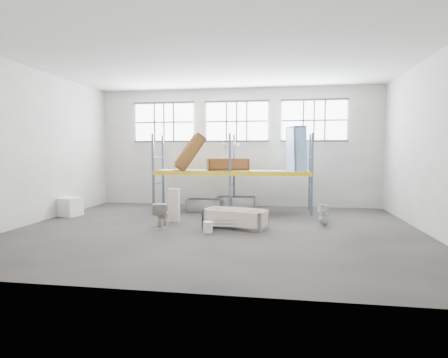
% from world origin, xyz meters
% --- Properties ---
extents(floor, '(12.00, 10.00, 0.10)m').
position_xyz_m(floor, '(0.00, 0.00, -0.05)').
color(floor, '#4D4642').
rests_on(floor, ground).
extents(ceiling, '(12.00, 10.00, 0.10)m').
position_xyz_m(ceiling, '(0.00, 0.00, 5.05)').
color(ceiling, silver).
rests_on(ceiling, ground).
extents(wall_back, '(12.00, 0.10, 5.00)m').
position_xyz_m(wall_back, '(0.00, 5.05, 2.50)').
color(wall_back, '#ABA79F').
rests_on(wall_back, ground).
extents(wall_front, '(12.00, 0.10, 5.00)m').
position_xyz_m(wall_front, '(0.00, -5.05, 2.50)').
color(wall_front, '#BBB6AC').
rests_on(wall_front, ground).
extents(wall_left, '(0.10, 10.00, 5.00)m').
position_xyz_m(wall_left, '(-6.05, 0.00, 2.50)').
color(wall_left, '#B6B1A8').
rests_on(wall_left, ground).
extents(wall_right, '(0.10, 10.00, 5.00)m').
position_xyz_m(wall_right, '(6.05, 0.00, 2.50)').
color(wall_right, '#9C978F').
rests_on(wall_right, ground).
extents(window_left, '(2.60, 0.04, 1.60)m').
position_xyz_m(window_left, '(-3.20, 4.94, 3.60)').
color(window_left, white).
rests_on(window_left, wall_back).
extents(window_mid, '(2.60, 0.04, 1.60)m').
position_xyz_m(window_mid, '(0.00, 4.94, 3.60)').
color(window_mid, white).
rests_on(window_mid, wall_back).
extents(window_right, '(2.60, 0.04, 1.60)m').
position_xyz_m(window_right, '(3.20, 4.94, 3.60)').
color(window_right, white).
rests_on(window_right, wall_back).
extents(rack_upright_la, '(0.08, 0.08, 3.00)m').
position_xyz_m(rack_upright_la, '(-3.00, 2.90, 1.50)').
color(rack_upright_la, slate).
rests_on(rack_upright_la, floor).
extents(rack_upright_lb, '(0.08, 0.08, 3.00)m').
position_xyz_m(rack_upright_lb, '(-3.00, 4.10, 1.50)').
color(rack_upright_lb, slate).
rests_on(rack_upright_lb, floor).
extents(rack_upright_ma, '(0.08, 0.08, 3.00)m').
position_xyz_m(rack_upright_ma, '(0.00, 2.90, 1.50)').
color(rack_upright_ma, slate).
rests_on(rack_upright_ma, floor).
extents(rack_upright_mb, '(0.08, 0.08, 3.00)m').
position_xyz_m(rack_upright_mb, '(0.00, 4.10, 1.50)').
color(rack_upright_mb, slate).
rests_on(rack_upright_mb, floor).
extents(rack_upright_ra, '(0.08, 0.08, 3.00)m').
position_xyz_m(rack_upright_ra, '(3.00, 2.90, 1.50)').
color(rack_upright_ra, slate).
rests_on(rack_upright_ra, floor).
extents(rack_upright_rb, '(0.08, 0.08, 3.00)m').
position_xyz_m(rack_upright_rb, '(3.00, 4.10, 1.50)').
color(rack_upright_rb, slate).
rests_on(rack_upright_rb, floor).
extents(rack_beam_front, '(6.00, 0.10, 0.14)m').
position_xyz_m(rack_beam_front, '(0.00, 2.90, 1.50)').
color(rack_beam_front, yellow).
rests_on(rack_beam_front, floor).
extents(rack_beam_back, '(6.00, 0.10, 0.14)m').
position_xyz_m(rack_beam_back, '(0.00, 4.10, 1.50)').
color(rack_beam_back, yellow).
rests_on(rack_beam_back, floor).
extents(shelf_deck, '(5.90, 1.10, 0.03)m').
position_xyz_m(shelf_deck, '(0.00, 3.50, 1.58)').
color(shelf_deck, gray).
rests_on(shelf_deck, floor).
extents(wet_patch, '(1.80, 1.80, 0.00)m').
position_xyz_m(wet_patch, '(0.00, 2.70, 0.00)').
color(wet_patch, black).
rests_on(wet_patch, floor).
extents(bathtub_beige, '(2.03, 1.29, 0.55)m').
position_xyz_m(bathtub_beige, '(0.53, 0.40, 0.28)').
color(bathtub_beige, beige).
rests_on(bathtub_beige, floor).
extents(cistern_spare, '(0.47, 0.36, 0.40)m').
position_xyz_m(cistern_spare, '(0.97, 0.74, 0.28)').
color(cistern_spare, beige).
rests_on(cistern_spare, bathtub_beige).
extents(sink_in_tub, '(0.47, 0.47, 0.15)m').
position_xyz_m(sink_in_tub, '(0.44, 0.61, 0.16)').
color(sink_in_tub, beige).
rests_on(sink_in_tub, bathtub_beige).
extents(toilet_beige, '(0.52, 0.80, 0.77)m').
position_xyz_m(toilet_beige, '(-1.71, 0.06, 0.39)').
color(toilet_beige, beige).
rests_on(toilet_beige, floor).
extents(cistern_tall, '(0.36, 0.23, 1.09)m').
position_xyz_m(cistern_tall, '(-1.60, 1.02, 0.55)').
color(cistern_tall, silver).
rests_on(cistern_tall, floor).
extents(toilet_white, '(0.41, 0.40, 0.71)m').
position_xyz_m(toilet_white, '(3.25, 1.06, 0.35)').
color(toilet_white, silver).
rests_on(toilet_white, floor).
extents(steel_tub_left, '(1.42, 0.76, 0.50)m').
position_xyz_m(steel_tub_left, '(-0.97, 3.02, 0.25)').
color(steel_tub_left, '#97999E').
rests_on(steel_tub_left, floor).
extents(steel_tub_right, '(1.57, 0.82, 0.56)m').
position_xyz_m(steel_tub_right, '(0.15, 3.53, 0.28)').
color(steel_tub_right, '#989BA0').
rests_on(steel_tub_right, floor).
extents(rust_tub_flat, '(1.73, 1.22, 0.44)m').
position_xyz_m(rust_tub_flat, '(-0.18, 3.59, 1.82)').
color(rust_tub_flat, brown).
rests_on(rust_tub_flat, shelf_deck).
extents(rust_tub_tilted, '(1.44, 1.16, 1.53)m').
position_xyz_m(rust_tub_tilted, '(-1.65, 3.33, 2.29)').
color(rust_tub_tilted, '#93591C').
rests_on(rust_tub_tilted, shelf_deck).
extents(sink_on_shelf, '(0.79, 0.68, 0.60)m').
position_xyz_m(sink_on_shelf, '(-0.02, 3.29, 2.09)').
color(sink_on_shelf, silver).
rests_on(sink_on_shelf, rust_tub_flat).
extents(blue_tub_upright, '(0.82, 0.97, 1.76)m').
position_xyz_m(blue_tub_upright, '(2.45, 3.54, 2.40)').
color(blue_tub_upright, '#7DA8D4').
rests_on(blue_tub_upright, shelf_deck).
extents(bucket, '(0.31, 0.31, 0.32)m').
position_xyz_m(bucket, '(-0.15, -0.48, 0.16)').
color(bucket, white).
rests_on(bucket, floor).
extents(carton_near, '(0.91, 0.83, 0.67)m').
position_xyz_m(carton_near, '(-5.69, 1.47, 0.33)').
color(carton_near, white).
rests_on(carton_near, floor).
extents(carton_far, '(0.65, 0.65, 0.45)m').
position_xyz_m(carton_far, '(-6.02, 2.40, 0.23)').
color(carton_far, beige).
rests_on(carton_far, floor).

